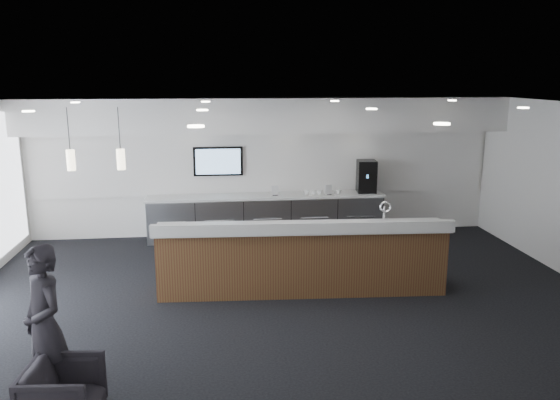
{
  "coord_description": "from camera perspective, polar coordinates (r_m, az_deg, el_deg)",
  "views": [
    {
      "loc": [
        -1.0,
        -7.69,
        3.43
      ],
      "look_at": [
        0.03,
        1.3,
        1.37
      ],
      "focal_mm": 35.0,
      "sensor_mm": 36.0,
      "label": 1
    }
  ],
  "objects": [
    {
      "name": "ground",
      "position": [
        8.48,
        0.82,
        -11.03
      ],
      "size": [
        10.0,
        10.0,
        0.0
      ],
      "primitive_type": "plane",
      "color": "black",
      "rests_on": "ground"
    },
    {
      "name": "ceiling",
      "position": [
        7.76,
        0.89,
        9.67
      ],
      "size": [
        10.0,
        8.0,
        0.02
      ],
      "primitive_type": "cube",
      "color": "black",
      "rests_on": "back_wall"
    },
    {
      "name": "back_wall",
      "position": [
        11.89,
        -1.63,
        3.5
      ],
      "size": [
        10.0,
        0.02,
        3.0
      ],
      "primitive_type": "cube",
      "color": "silver",
      "rests_on": "ground"
    },
    {
      "name": "soffit_bulkhead",
      "position": [
        11.31,
        -1.47,
        8.89
      ],
      "size": [
        10.0,
        0.9,
        0.7
      ],
      "primitive_type": "cube",
      "color": "silver",
      "rests_on": "back_wall"
    },
    {
      "name": "alcove_panel",
      "position": [
        11.84,
        -1.62,
        3.95
      ],
      "size": [
        9.8,
        0.06,
        1.4
      ],
      "primitive_type": "cube",
      "color": "silver",
      "rests_on": "back_wall"
    },
    {
      "name": "back_credenza",
      "position": [
        11.75,
        -1.45,
        -1.71
      ],
      "size": [
        5.06,
        0.66,
        0.95
      ],
      "color": "gray",
      "rests_on": "ground"
    },
    {
      "name": "wall_tv",
      "position": [
        11.73,
        -6.48,
        4.03
      ],
      "size": [
        1.05,
        0.08,
        0.62
      ],
      "color": "black",
      "rests_on": "back_wall"
    },
    {
      "name": "pendant_left",
      "position": [
        8.68,
        -15.81,
        4.55
      ],
      "size": [
        0.12,
        0.12,
        0.3
      ],
      "primitive_type": "cylinder",
      "color": "#F2E3BC",
      "rests_on": "ceiling"
    },
    {
      "name": "pendant_right",
      "position": [
        8.82,
        -20.31,
        4.36
      ],
      "size": [
        0.12,
        0.12,
        0.3
      ],
      "primitive_type": "cylinder",
      "color": "#F2E3BC",
      "rests_on": "ceiling"
    },
    {
      "name": "ceiling_can_lights",
      "position": [
        7.76,
        0.89,
        9.45
      ],
      "size": [
        7.0,
        5.0,
        0.02
      ],
      "primitive_type": null,
      "color": "silver",
      "rests_on": "ceiling"
    },
    {
      "name": "service_counter",
      "position": [
        8.81,
        2.31,
        -6.06
      ],
      "size": [
        4.68,
        1.02,
        1.49
      ],
      "rotation": [
        0.0,
        0.0,
        -0.05
      ],
      "color": "#4A2818",
      "rests_on": "ground"
    },
    {
      "name": "coffee_machine",
      "position": [
        12.02,
        9.02,
        2.46
      ],
      "size": [
        0.44,
        0.55,
        0.7
      ],
      "rotation": [
        0.0,
        0.0,
        -0.11
      ],
      "color": "black",
      "rests_on": "back_credenza"
    },
    {
      "name": "info_sign_left",
      "position": [
        11.56,
        -0.54,
        0.98
      ],
      "size": [
        0.15,
        0.05,
        0.21
      ],
      "primitive_type": "cube",
      "rotation": [
        0.0,
        0.0,
        0.21
      ],
      "color": "white",
      "rests_on": "back_credenza"
    },
    {
      "name": "info_sign_right",
      "position": [
        11.67,
        5.06,
        1.07
      ],
      "size": [
        0.16,
        0.07,
        0.22
      ],
      "primitive_type": "cube",
      "rotation": [
        0.0,
        0.0,
        0.33
      ],
      "color": "white",
      "rests_on": "back_credenza"
    },
    {
      "name": "armchair",
      "position": [
        6.17,
        -21.72,
        -18.37
      ],
      "size": [
        0.76,
        0.75,
        0.65
      ],
      "primitive_type": "imported",
      "rotation": [
        0.0,
        0.0,
        1.49
      ],
      "color": "black",
      "rests_on": "ground"
    },
    {
      "name": "lounge_guest",
      "position": [
        6.38,
        -23.39,
        -11.91
      ],
      "size": [
        0.73,
        0.76,
        1.74
      ],
      "primitive_type": "imported",
      "rotation": [
        0.0,
        0.0,
        -0.89
      ],
      "color": "black",
      "rests_on": "ground"
    },
    {
      "name": "cup_0",
      "position": [
        11.79,
        6.14,
        0.88
      ],
      "size": [
        0.11,
        0.11,
        0.1
      ],
      "primitive_type": "imported",
      "color": "white",
      "rests_on": "back_credenza"
    },
    {
      "name": "cup_1",
      "position": [
        11.76,
        5.47,
        0.86
      ],
      "size": [
        0.15,
        0.15,
        0.1
      ],
      "primitive_type": "imported",
      "rotation": [
        0.0,
        0.0,
        0.65
      ],
      "color": "white",
      "rests_on": "back_credenza"
    },
    {
      "name": "cup_2",
      "position": [
        11.73,
        4.8,
        0.85
      ],
      "size": [
        0.13,
        0.13,
        0.1
      ],
      "primitive_type": "imported",
      "rotation": [
        0.0,
        0.0,
        1.29
      ],
      "color": "white",
      "rests_on": "back_credenza"
    },
    {
      "name": "cup_3",
      "position": [
        11.71,
        4.13,
        0.83
      ],
      "size": [
        0.14,
        0.14,
        0.1
      ],
      "primitive_type": "imported",
      "rotation": [
        0.0,
        0.0,
        1.94
      ],
      "color": "white",
      "rests_on": "back_credenza"
    },
    {
      "name": "cup_4",
      "position": [
        11.68,
        3.45,
        0.82
      ],
      "size": [
        0.15,
        0.15,
        0.1
      ],
      "primitive_type": "imported",
      "rotation": [
        0.0,
        0.0,
        2.58
      ],
      "color": "white",
      "rests_on": "back_credenza"
    },
    {
      "name": "cup_5",
      "position": [
        11.66,
        2.78,
        0.8
      ],
      "size": [
        0.11,
        0.11,
        0.1
      ],
      "primitive_type": "imported",
      "rotation": [
        0.0,
        0.0,
        3.23
      ],
      "color": "white",
      "rests_on": "back_credenza"
    }
  ]
}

